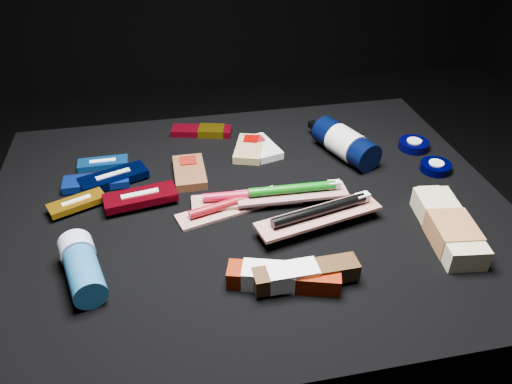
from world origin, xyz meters
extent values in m
plane|color=black|center=(0.00, 0.00, 0.00)|extent=(3.00, 3.00, 0.00)
cube|color=black|center=(0.00, 0.00, 0.20)|extent=(0.98, 0.78, 0.40)
cube|color=blue|center=(-0.28, 0.20, 0.41)|extent=(0.10, 0.04, 0.01)
cube|color=white|center=(-0.28, 0.20, 0.41)|extent=(0.05, 0.01, 0.01)
cube|color=#1032A6|center=(-0.29, 0.12, 0.41)|extent=(0.13, 0.05, 0.01)
cube|color=white|center=(-0.29, 0.12, 0.41)|extent=(0.07, 0.01, 0.02)
cube|color=black|center=(-0.25, 0.13, 0.41)|extent=(0.14, 0.09, 0.02)
cube|color=beige|center=(-0.25, 0.13, 0.41)|extent=(0.07, 0.04, 0.02)
cube|color=#BE7D0F|center=(-0.32, 0.05, 0.41)|extent=(0.11, 0.08, 0.01)
cube|color=silver|center=(-0.32, 0.05, 0.41)|extent=(0.05, 0.03, 0.01)
cube|color=maroon|center=(-0.20, 0.04, 0.42)|extent=(0.14, 0.07, 0.02)
cube|color=#BCBBB7|center=(-0.20, 0.04, 0.42)|extent=(0.07, 0.02, 0.02)
cube|color=brown|center=(-0.10, 0.12, 0.41)|extent=(0.06, 0.12, 0.02)
cube|color=maroon|center=(-0.10, 0.15, 0.41)|extent=(0.03, 0.03, 0.02)
cube|color=silver|center=(0.06, 0.19, 0.41)|extent=(0.08, 0.11, 0.02)
cube|color=maroon|center=(0.06, 0.22, 0.41)|extent=(0.04, 0.04, 0.02)
cube|color=#9F8858|center=(0.04, 0.19, 0.41)|extent=(0.09, 0.12, 0.02)
cube|color=#6E0100|center=(0.05, 0.22, 0.41)|extent=(0.04, 0.04, 0.02)
cube|color=maroon|center=(-0.06, 0.30, 0.41)|extent=(0.15, 0.07, 0.01)
cube|color=#977A0D|center=(-0.04, 0.29, 0.41)|extent=(0.07, 0.06, 0.02)
cylinder|color=black|center=(0.24, 0.13, 0.43)|extent=(0.11, 0.17, 0.06)
cylinder|color=beige|center=(0.24, 0.13, 0.43)|extent=(0.09, 0.09, 0.07)
cylinder|color=black|center=(0.21, 0.22, 0.43)|extent=(0.03, 0.03, 0.02)
cube|color=black|center=(0.20, 0.24, 0.43)|extent=(0.03, 0.03, 0.01)
cylinder|color=black|center=(0.40, 0.14, 0.41)|extent=(0.07, 0.07, 0.02)
cylinder|color=silver|center=(0.40, 0.14, 0.41)|extent=(0.03, 0.03, 0.02)
cylinder|color=black|center=(0.40, 0.04, 0.41)|extent=(0.06, 0.06, 0.02)
cylinder|color=white|center=(0.40, 0.04, 0.41)|extent=(0.03, 0.03, 0.02)
cube|color=beige|center=(0.32, -0.16, 0.42)|extent=(0.09, 0.20, 0.04)
cube|color=#A4653C|center=(0.32, -0.18, 0.42)|extent=(0.08, 0.10, 0.04)
cube|color=beige|center=(0.33, -0.06, 0.42)|extent=(0.04, 0.03, 0.03)
cylinder|color=#1C5889|center=(-0.29, -0.16, 0.43)|extent=(0.07, 0.11, 0.05)
cylinder|color=#A9B4C7|center=(-0.30, -0.10, 0.43)|extent=(0.06, 0.05, 0.06)
cube|color=silver|center=(-0.04, -0.01, 0.40)|extent=(0.21, 0.10, 0.01)
cylinder|color=maroon|center=(-0.04, -0.01, 0.41)|extent=(0.16, 0.06, 0.02)
cube|color=silver|center=(0.04, 0.01, 0.42)|extent=(0.03, 0.02, 0.01)
cube|color=beige|center=(-0.01, 0.00, 0.41)|extent=(0.21, 0.06, 0.01)
cylinder|color=#A2112E|center=(-0.01, 0.00, 0.42)|extent=(0.16, 0.03, 0.02)
cube|color=white|center=(0.07, 0.00, 0.42)|extent=(0.02, 0.01, 0.01)
cube|color=#B9B1AE|center=(0.08, -0.01, 0.42)|extent=(0.21, 0.06, 0.01)
cylinder|color=#095B0C|center=(0.08, -0.01, 0.43)|extent=(0.17, 0.02, 0.02)
cube|color=silver|center=(0.16, -0.01, 0.43)|extent=(0.02, 0.01, 0.01)
cube|color=#B8B0AC|center=(0.11, -0.09, 0.42)|extent=(0.24, 0.10, 0.01)
cylinder|color=black|center=(0.11, -0.09, 0.44)|extent=(0.18, 0.06, 0.02)
cube|color=silver|center=(0.20, -0.07, 0.44)|extent=(0.03, 0.02, 0.01)
cube|color=#761500|center=(0.01, -0.22, 0.42)|extent=(0.18, 0.09, 0.03)
cube|color=silver|center=(-0.01, -0.21, 0.42)|extent=(0.09, 0.06, 0.03)
cube|color=#3A230E|center=(0.05, -0.22, 0.42)|extent=(0.17, 0.04, 0.03)
cube|color=silver|center=(0.03, -0.22, 0.42)|extent=(0.08, 0.04, 0.03)
camera|label=1|loc=(-0.14, -0.75, 0.97)|focal=35.00mm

